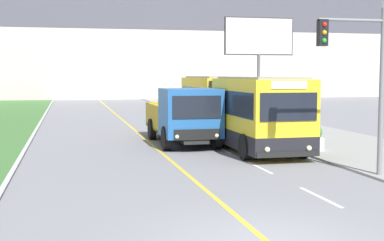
{
  "coord_description": "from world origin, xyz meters",
  "views": [
    {
      "loc": [
        -3.72,
        -9.64,
        3.26
      ],
      "look_at": [
        1.1,
        11.18,
        1.4
      ],
      "focal_mm": 50.0,
      "sensor_mm": 36.0,
      "label": 1
    }
  ],
  "objects_px": {
    "billboard_large": "(259,40)",
    "planter_round_second": "(283,128)",
    "city_bus": "(235,109)",
    "planter_round_near": "(313,138)",
    "traffic_light_mast": "(362,70)",
    "dump_truck": "(186,117)"
  },
  "relations": [
    {
      "from": "city_bus",
      "to": "billboard_large",
      "type": "bearing_deg",
      "value": 65.74
    },
    {
      "from": "city_bus",
      "to": "traffic_light_mast",
      "type": "bearing_deg",
      "value": -82.56
    },
    {
      "from": "billboard_large",
      "to": "planter_round_second",
      "type": "height_order",
      "value": "billboard_large"
    },
    {
      "from": "dump_truck",
      "to": "billboard_large",
      "type": "xyz_separation_m",
      "value": [
        8.79,
        14.6,
        4.47
      ]
    },
    {
      "from": "billboard_large",
      "to": "planter_round_second",
      "type": "relative_size",
      "value": 6.03
    },
    {
      "from": "city_bus",
      "to": "planter_round_second",
      "type": "bearing_deg",
      "value": -0.26
    },
    {
      "from": "city_bus",
      "to": "planter_round_near",
      "type": "height_order",
      "value": "city_bus"
    },
    {
      "from": "city_bus",
      "to": "planter_round_near",
      "type": "distance_m",
      "value": 4.39
    },
    {
      "from": "city_bus",
      "to": "traffic_light_mast",
      "type": "distance_m",
      "value": 9.45
    },
    {
      "from": "dump_truck",
      "to": "traffic_light_mast",
      "type": "height_order",
      "value": "traffic_light_mast"
    },
    {
      "from": "traffic_light_mast",
      "to": "billboard_large",
      "type": "relative_size",
      "value": 0.71
    },
    {
      "from": "dump_truck",
      "to": "traffic_light_mast",
      "type": "relative_size",
      "value": 1.31
    },
    {
      "from": "planter_round_near",
      "to": "traffic_light_mast",
      "type": "bearing_deg",
      "value": -101.14
    },
    {
      "from": "dump_truck",
      "to": "planter_round_second",
      "type": "bearing_deg",
      "value": 7.92
    },
    {
      "from": "traffic_light_mast",
      "to": "planter_round_near",
      "type": "bearing_deg",
      "value": 78.86
    },
    {
      "from": "traffic_light_mast",
      "to": "planter_round_second",
      "type": "distance_m",
      "value": 9.68
    },
    {
      "from": "billboard_large",
      "to": "planter_round_near",
      "type": "relative_size",
      "value": 6.51
    },
    {
      "from": "city_bus",
      "to": "planter_round_second",
      "type": "distance_m",
      "value": 2.64
    },
    {
      "from": "city_bus",
      "to": "planter_round_second",
      "type": "xyz_separation_m",
      "value": [
        2.46,
        -0.01,
        -0.97
      ]
    },
    {
      "from": "dump_truck",
      "to": "planter_round_second",
      "type": "relative_size",
      "value": 5.63
    },
    {
      "from": "city_bus",
      "to": "traffic_light_mast",
      "type": "relative_size",
      "value": 2.43
    },
    {
      "from": "city_bus",
      "to": "dump_truck",
      "type": "height_order",
      "value": "city_bus"
    }
  ]
}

